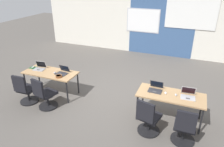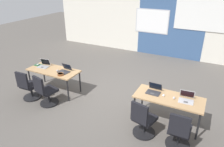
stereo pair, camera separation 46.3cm
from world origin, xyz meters
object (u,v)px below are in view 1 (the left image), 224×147
object	(u,v)px
mouse_near_left_inner	(55,73)
mouse_near_left_end	(33,67)
desk_near_right	(171,97)
laptop_near_left_end	(40,68)
chair_near_left_end	(26,91)
desk_near_left	(51,74)
mouse_near_right_end	(176,95)
chair_near_right_end	(184,129)
chair_near_left_inner	(45,96)
laptop_near_right_end	(188,95)
chair_near_right_inner	(148,119)
snack_bowl	(59,76)
laptop_near_left_inner	(63,72)
mouse_near_right_inner	(166,93)
laptop_near_right_inner	(156,89)

from	to	relation	value
mouse_near_left_inner	mouse_near_left_end	xyz separation A→B (m)	(-0.86, 0.08, 0.00)
desk_near_right	mouse_near_left_end	world-z (taller)	mouse_near_left_end
laptop_near_left_end	chair_near_left_end	world-z (taller)	laptop_near_left_end
desk_near_left	mouse_near_left_inner	world-z (taller)	mouse_near_left_inner
mouse_near_right_end	chair_near_right_end	xyz separation A→B (m)	(0.30, -0.73, -0.36)
mouse_near_left_inner	chair_near_left_inner	world-z (taller)	chair_near_left_inner
mouse_near_left_inner	laptop_near_right_end	distance (m)	3.71
laptop_near_right_end	chair_near_right_inner	distance (m)	1.13
mouse_near_left_inner	chair_near_right_end	size ratio (longest dim) A/B	0.12
chair_near_left_inner	chair_near_right_end	bearing A→B (deg)	-168.42
desk_near_left	snack_bowl	size ratio (longest dim) A/B	9.01
mouse_near_right_end	laptop_near_right_end	bearing A→B (deg)	8.02
laptop_near_left_end	mouse_near_right_end	bearing A→B (deg)	-8.93
mouse_near_left_inner	chair_near_left_inner	size ratio (longest dim) A/B	0.12
chair_near_right_end	chair_near_right_inner	distance (m)	0.79
desk_near_right	chair_near_left_inner	world-z (taller)	chair_near_left_inner
chair_near_left_inner	mouse_near_right_end	xyz separation A→B (m)	(3.30, 0.73, 0.36)
laptop_near_left_end	mouse_near_right_end	world-z (taller)	laptop_near_left_end
mouse_near_left_end	laptop_near_right_end	world-z (taller)	laptop_near_right_end
desk_near_right	laptop_near_left_inner	world-z (taller)	laptop_near_left_inner
chair_near_left_end	snack_bowl	xyz separation A→B (m)	(0.78, 0.51, 0.38)
chair_near_left_end	snack_bowl	size ratio (longest dim) A/B	5.18
mouse_near_left_inner	mouse_near_right_inner	xyz separation A→B (m)	(3.20, 0.02, 0.00)
chair_near_left_end	laptop_near_right_inner	size ratio (longest dim) A/B	2.70
mouse_near_right_inner	chair_near_right_inner	size ratio (longest dim) A/B	0.12
chair_near_right_inner	snack_bowl	size ratio (longest dim) A/B	5.18
mouse_near_left_end	chair_near_right_end	xyz separation A→B (m)	(4.61, -0.80, -0.36)
mouse_near_left_end	chair_near_right_inner	xyz separation A→B (m)	(3.82, -0.77, -0.36)
desk_near_left	laptop_near_right_inner	bearing A→B (deg)	1.32
mouse_near_right_end	mouse_near_right_inner	world-z (taller)	same
desk_near_right	mouse_near_right_end	bearing A→B (deg)	1.32
mouse_near_left_end	laptop_near_right_end	distance (m)	4.58
snack_bowl	chair_near_left_end	bearing A→B (deg)	-146.68
laptop_near_left_end	chair_near_left_end	size ratio (longest dim) A/B	0.40
mouse_near_left_inner	laptop_near_right_end	xyz separation A→B (m)	(3.71, 0.05, 0.03)
laptop_near_right_end	desk_near_left	bearing A→B (deg)	176.82
desk_near_left	desk_near_right	distance (m)	3.50
mouse_near_left_inner	laptop_near_right_end	size ratio (longest dim) A/B	0.30
mouse_near_left_inner	laptop_near_left_end	bearing A→B (deg)	172.67
desk_near_left	mouse_near_right_inner	distance (m)	3.37
desk_near_left	mouse_near_right_inner	bearing A→B (deg)	0.09
chair_near_right_inner	mouse_near_right_inner	bearing A→B (deg)	-94.94
desk_near_right	laptop_near_left_end	size ratio (longest dim) A/B	4.35
laptop_near_left_inner	chair_near_right_end	xyz separation A→B (m)	(3.52, -0.79, -0.39)
desk_near_left	laptop_near_left_inner	distance (m)	0.42
desk_near_left	laptop_near_left_inner	bearing A→B (deg)	8.34
desk_near_right	laptop_near_left_inner	distance (m)	3.11
chair_near_right_end	laptop_near_right_inner	size ratio (longest dim) A/B	2.70
laptop_near_left_end	mouse_near_left_inner	bearing A→B (deg)	-15.38
mouse_near_left_end	chair_near_right_end	size ratio (longest dim) A/B	0.12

